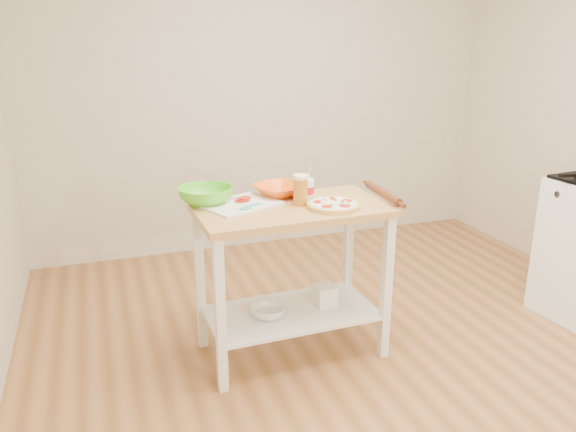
# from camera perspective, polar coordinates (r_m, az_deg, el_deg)

# --- Properties ---
(room_shell) EXTENTS (4.04, 4.54, 2.74)m
(room_shell) POSITION_cam_1_polar(r_m,az_deg,el_deg) (2.77, 11.82, 8.30)
(room_shell) COLOR #A26A3B
(room_shell) RESTS_ON ground
(prep_island) EXTENTS (1.07, 0.60, 0.90)m
(prep_island) POSITION_cam_1_polar(r_m,az_deg,el_deg) (3.16, 0.38, -3.46)
(prep_island) COLOR tan
(prep_island) RESTS_ON ground
(pizza) EXTENTS (0.29, 0.29, 0.05)m
(pizza) POSITION_cam_1_polar(r_m,az_deg,el_deg) (3.06, 4.65, 1.16)
(pizza) COLOR #E7BD62
(pizza) RESTS_ON prep_island
(cutting_board) EXTENTS (0.49, 0.43, 0.04)m
(cutting_board) POSITION_cam_1_polar(r_m,az_deg,el_deg) (3.11, -4.97, 1.26)
(cutting_board) COLOR white
(cutting_board) RESTS_ON prep_island
(spatula) EXTENTS (0.14, 0.09, 0.01)m
(spatula) POSITION_cam_1_polar(r_m,az_deg,el_deg) (3.02, -3.85, 0.98)
(spatula) COLOR #3CB694
(spatula) RESTS_ON cutting_board
(knife) EXTENTS (0.27, 0.09, 0.01)m
(knife) POSITION_cam_1_polar(r_m,az_deg,el_deg) (3.18, -7.67, 1.76)
(knife) COLOR silver
(knife) RESTS_ON cutting_board
(orange_bowl) EXTENTS (0.35, 0.35, 0.07)m
(orange_bowl) POSITION_cam_1_polar(r_m,az_deg,el_deg) (3.27, -0.93, 2.65)
(orange_bowl) COLOR #FF5E13
(orange_bowl) RESTS_ON prep_island
(green_bowl) EXTENTS (0.35, 0.35, 0.09)m
(green_bowl) POSITION_cam_1_polar(r_m,az_deg,el_deg) (3.14, -8.38, 2.08)
(green_bowl) COLOR #5BD426
(green_bowl) RESTS_ON prep_island
(beer_pint) EXTENTS (0.08, 0.08, 0.17)m
(beer_pint) POSITION_cam_1_polar(r_m,az_deg,el_deg) (3.08, 1.27, 2.68)
(beer_pint) COLOR #B66B22
(beer_pint) RESTS_ON prep_island
(yogurt_tub) EXTENTS (0.10, 0.10, 0.21)m
(yogurt_tub) POSITION_cam_1_polar(r_m,az_deg,el_deg) (3.19, 1.78, 2.73)
(yogurt_tub) COLOR white
(yogurt_tub) RESTS_ON prep_island
(rolling_pin) EXTENTS (0.08, 0.42, 0.05)m
(rolling_pin) POSITION_cam_1_polar(r_m,az_deg,el_deg) (3.27, 9.63, 2.24)
(rolling_pin) COLOR #612C16
(rolling_pin) RESTS_ON prep_island
(shelf_glass_bowl) EXTENTS (0.26, 0.26, 0.06)m
(shelf_glass_bowl) POSITION_cam_1_polar(r_m,az_deg,el_deg) (3.25, -2.03, -9.66)
(shelf_glass_bowl) COLOR silver
(shelf_glass_bowl) RESTS_ON prep_island
(shelf_bin) EXTENTS (0.12, 0.12, 0.12)m
(shelf_bin) POSITION_cam_1_polar(r_m,az_deg,el_deg) (3.38, 3.77, -8.01)
(shelf_bin) COLOR white
(shelf_bin) RESTS_ON prep_island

